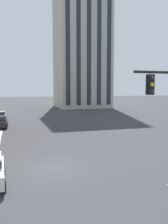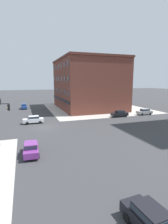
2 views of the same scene
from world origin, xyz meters
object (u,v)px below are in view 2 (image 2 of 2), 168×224
(car_parked_curb, at_px, (31,148))
(car_main_mid, at_px, (33,119))
(car_cross_eastbound, at_px, (120,113))
(car_main_northbound_near, at_px, (152,220))
(car_main_southbound_near, at_px, (145,111))
(car_main_northbound_far, at_px, (24,106))

(car_parked_curb, height_order, car_main_mid, same)
(car_cross_eastbound, bearing_deg, car_main_northbound_near, -27.40)
(car_parked_curb, bearing_deg, car_main_mid, 175.61)
(car_main_northbound_near, height_order, car_cross_eastbound, same)
(car_main_southbound_near, height_order, car_cross_eastbound, same)
(car_main_northbound_far, relative_size, car_main_southbound_near, 1.00)
(car_main_northbound_far, bearing_deg, car_cross_eastbound, 46.41)
(car_main_northbound_far, distance_m, car_main_mid, 22.66)
(car_cross_eastbound, height_order, car_main_mid, same)
(car_main_mid, bearing_deg, car_main_northbound_near, 8.95)
(car_cross_eastbound, height_order, car_parked_curb, same)
(car_main_southbound_near, distance_m, car_main_mid, 29.92)
(car_main_northbound_far, height_order, car_parked_curb, same)
(car_main_northbound_far, xyz_separation_m, car_main_southbound_near, (22.10, 31.64, 0.00))
(car_main_southbound_near, relative_size, car_cross_eastbound, 1.00)
(car_main_northbound_far, xyz_separation_m, car_parked_curb, (40.12, 0.38, 0.00))
(car_main_northbound_near, distance_m, car_parked_curb, 15.97)
(car_main_southbound_near, xyz_separation_m, car_main_mid, (0.50, -29.91, 0.00))
(car_main_northbound_near, height_order, car_main_northbound_far, same)
(car_main_southbound_near, bearing_deg, car_main_northbound_far, -124.93)
(car_main_southbound_near, xyz_separation_m, car_parked_curb, (18.03, -31.26, 0.00))
(car_main_southbound_near, xyz_separation_m, car_cross_eastbound, (0.32, -8.09, 0.00))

